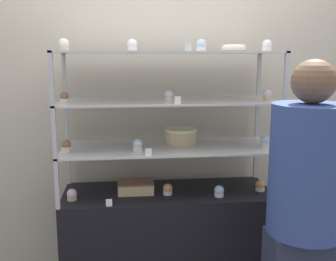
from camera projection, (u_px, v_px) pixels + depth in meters
back_wall at (162, 99)px, 2.83m from camera, size 8.00×0.05×2.60m
display_base at (168, 244)px, 2.61m from camera, size 1.34×0.49×0.74m
display_riser_lower at (168, 149)px, 2.49m from camera, size 1.34×0.49×0.30m
display_riser_middle at (168, 103)px, 2.44m from camera, size 1.34×0.49×0.30m
display_riser_upper at (168, 54)px, 2.39m from camera, size 1.34×0.49×0.30m
layer_cake_centerpiece at (181, 136)px, 2.57m from camera, size 0.22×0.22×0.10m
sheet_cake_frosted at (136, 187)px, 2.52m from camera, size 0.23×0.16×0.07m
cupcake_0 at (72, 195)px, 2.38m from camera, size 0.06×0.06×0.07m
cupcake_1 at (168, 190)px, 2.48m from camera, size 0.06×0.06×0.07m
cupcake_2 at (219, 191)px, 2.44m from camera, size 0.06×0.06×0.07m
cupcake_3 at (260, 186)px, 2.55m from camera, size 0.06×0.06×0.07m
price_tag_0 at (109, 203)px, 2.28m from camera, size 0.04×0.00×0.04m
cupcake_4 at (66, 146)px, 2.35m from camera, size 0.06×0.06×0.07m
cupcake_5 at (138, 145)px, 2.36m from camera, size 0.06×0.06×0.07m
cupcake_6 at (265, 142)px, 2.46m from camera, size 0.06×0.06×0.07m
price_tag_1 at (149, 152)px, 2.25m from camera, size 0.04×0.00×0.04m
cupcake_7 at (64, 97)px, 2.29m from camera, size 0.05×0.05×0.06m
cupcake_8 at (168, 96)px, 2.39m from camera, size 0.05×0.05×0.06m
cupcake_9 at (267, 95)px, 2.44m from camera, size 0.05×0.05×0.06m
price_tag_2 at (178, 100)px, 2.22m from camera, size 0.04×0.00×0.04m
cupcake_10 at (64, 45)px, 2.23m from camera, size 0.06×0.06×0.07m
cupcake_11 at (132, 45)px, 2.31m from camera, size 0.06×0.06×0.07m
cupcake_12 at (201, 45)px, 2.33m from camera, size 0.06×0.06×0.07m
cupcake_13 at (267, 46)px, 2.40m from camera, size 0.06×0.06×0.07m
price_tag_3 at (188, 47)px, 2.17m from camera, size 0.04×0.00×0.04m
donut_glazed at (234, 48)px, 2.39m from camera, size 0.15×0.15×0.04m
customer_figure at (305, 211)px, 1.93m from camera, size 0.37×0.37×1.58m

